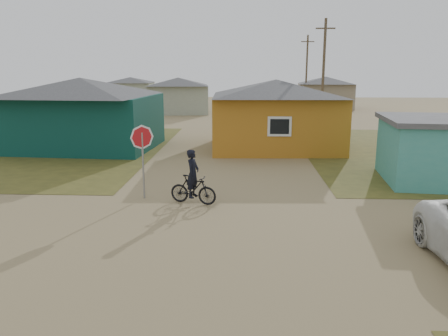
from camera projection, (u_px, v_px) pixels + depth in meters
The scene contains 10 objects.
ground at pixel (217, 240), 11.71m from camera, with size 120.00×120.00×0.00m, color #927E54.
house_teal at pixel (82, 112), 24.77m from camera, with size 8.93×7.08×4.00m.
house_yellow at pixel (275, 113), 24.79m from camera, with size 7.72×6.76×3.90m.
house_pale_west at pixel (178, 95), 44.67m from camera, with size 7.04×6.15×3.60m.
house_beige_east at pixel (325, 92), 49.82m from camera, with size 6.95×6.05×3.60m.
house_pale_north at pixel (131, 90), 56.73m from camera, with size 6.28×5.81×3.40m.
utility_pole_near at pixel (323, 73), 31.94m from camera, with size 1.40×0.20×8.00m.
utility_pole_far at pixel (306, 72), 47.47m from camera, with size 1.40×0.20×8.00m.
stop_sign at pixel (142, 145), 15.08m from camera, with size 0.84×0.24×2.61m.
cyclist at pixel (193, 184), 14.72m from camera, with size 1.72×0.92×1.87m.
Camera 1 is at (0.68, -10.97, 4.50)m, focal length 35.00 mm.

